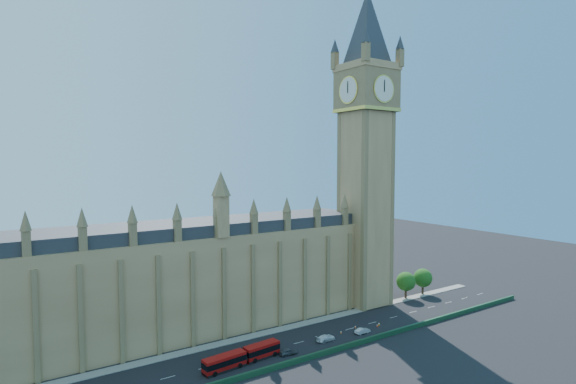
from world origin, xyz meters
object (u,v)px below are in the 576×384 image
red_bus (242,356)px  car_grey (289,352)px  car_silver (363,331)px  car_white (326,338)px

red_bus → car_grey: bearing=-14.0°
car_silver → car_white: size_ratio=0.83×
car_silver → car_white: (-10.71, 1.32, 0.04)m
red_bus → car_white: 22.61m
red_bus → car_grey: size_ratio=4.49×
red_bus → car_grey: (10.74, -1.61, -0.94)m
car_grey → car_white: size_ratio=0.81×
red_bus → car_white: bearing=-5.5°
car_grey → car_silver: size_ratio=0.98×
red_bus → car_white: red_bus is taller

